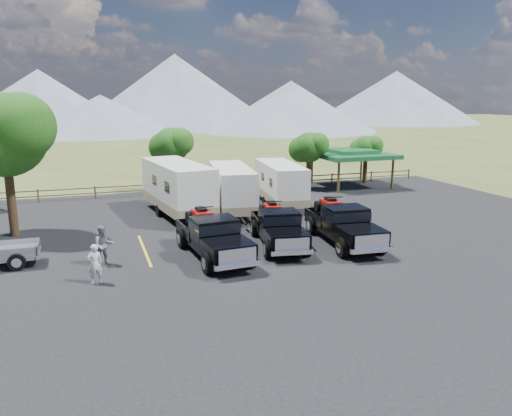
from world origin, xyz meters
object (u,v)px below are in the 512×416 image
object	(u,v)px
person_b	(104,245)
trailer_left	(177,188)
tree_big_nw	(3,135)
pavilion	(351,154)
rig_left	(213,235)
trailer_center	(232,189)
person_a	(95,264)
rig_center	(278,226)
rig_right	(343,223)
trailer_right	(280,184)

from	to	relation	value
person_b	trailer_left	bearing A→B (deg)	51.77
tree_big_nw	person_b	distance (m)	9.37
pavilion	rig_left	world-z (taller)	pavilion
trailer_center	person_a	bearing A→B (deg)	-122.43
rig_center	trailer_center	xyz separation A→B (m)	(-0.18, 8.01, 0.60)
rig_center	trailer_left	bearing A→B (deg)	123.72
tree_big_nw	rig_center	bearing A→B (deg)	-25.62
tree_big_nw	person_a	distance (m)	11.01
rig_center	person_a	size ratio (longest dim) A/B	3.82
rig_right	trailer_left	world-z (taller)	trailer_left
person_b	rig_left	bearing A→B (deg)	-12.69
tree_big_nw	trailer_center	bearing A→B (deg)	7.21
pavilion	rig_center	size ratio (longest dim) A/B	0.96
tree_big_nw	rig_right	bearing A→B (deg)	-23.06
pavilion	trailer_center	xyz separation A→B (m)	(-12.47, -6.32, -1.15)
trailer_right	person_a	distance (m)	17.24
rig_left	trailer_left	world-z (taller)	trailer_left
rig_left	person_a	size ratio (longest dim) A/B	3.96
tree_big_nw	trailer_right	world-z (taller)	tree_big_nw
person_a	tree_big_nw	bearing A→B (deg)	-77.98
trailer_center	person_b	world-z (taller)	trailer_center
rig_right	person_b	size ratio (longest dim) A/B	3.67
tree_big_nw	person_b	bearing A→B (deg)	-55.93
trailer_right	rig_right	bearing A→B (deg)	-84.71
tree_big_nw	rig_left	world-z (taller)	tree_big_nw
pavilion	rig_left	distance (m)	22.04
trailer_left	trailer_right	xyz separation A→B (m)	(7.36, 0.62, -0.23)
rig_center	rig_right	bearing A→B (deg)	-2.75
pavilion	person_b	size ratio (longest dim) A/B	3.33
person_b	rig_right	bearing A→B (deg)	-10.02
rig_left	rig_center	xyz separation A→B (m)	(3.68, 0.76, -0.05)
pavilion	rig_right	world-z (taller)	pavilion
trailer_right	person_b	bearing A→B (deg)	-136.23
rig_right	trailer_center	size ratio (longest dim) A/B	0.77
pavilion	person_b	xyz separation A→B (m)	(-20.98, -14.73, -1.82)
trailer_right	rig_center	bearing A→B (deg)	-105.38
trailer_center	person_a	xyz separation A→B (m)	(-8.95, -10.71, -0.75)
tree_big_nw	trailer_left	distance (m)	10.40
rig_left	trailer_left	size ratio (longest dim) A/B	0.67
trailer_left	person_a	world-z (taller)	trailer_left
rig_center	person_b	world-z (taller)	rig_center
pavilion	person_a	bearing A→B (deg)	-141.51
tree_big_nw	trailer_center	size ratio (longest dim) A/B	0.89
rig_right	person_b	distance (m)	12.07
tree_big_nw	rig_left	xyz separation A→B (m)	(9.58, -7.12, -4.50)
rig_left	trailer_center	size ratio (longest dim) A/B	0.76
rig_center	trailer_center	world-z (taller)	trailer_center
rig_center	trailer_center	distance (m)	8.04
pavilion	rig_right	size ratio (longest dim) A/B	0.91
rig_left	rig_center	bearing A→B (deg)	7.14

